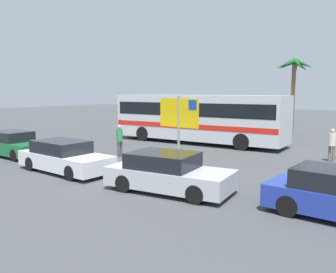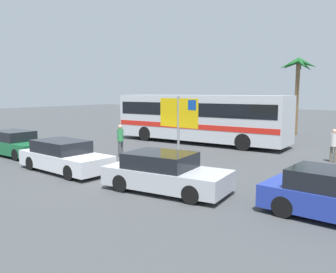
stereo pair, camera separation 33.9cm
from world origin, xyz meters
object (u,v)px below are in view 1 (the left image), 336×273
car_white (64,157)px  car_green (13,144)px  car_silver (168,173)px  bus_front_coach (197,116)px  ferry_sign (180,116)px  pedestrian_crossing_lot (332,142)px  pedestrian_by_bus (120,138)px

car_white → car_green: bearing=174.2°
car_white → car_silver: size_ratio=1.05×
bus_front_coach → car_silver: size_ratio=2.64×
ferry_sign → pedestrian_crossing_lot: ferry_sign is taller
car_silver → ferry_sign: bearing=111.2°
car_green → pedestrian_by_bus: bearing=34.5°
car_silver → car_white: bearing=175.1°
car_silver → pedestrian_crossing_lot: bearing=61.2°
ferry_sign → car_silver: bearing=-55.9°
ferry_sign → car_green: ferry_sign is taller
pedestrian_crossing_lot → pedestrian_by_bus: bearing=-58.6°
ferry_sign → car_green: 9.27m
bus_front_coach → pedestrian_by_bus: bearing=-97.9°
car_white → bus_front_coach: bearing=91.4°
ferry_sign → pedestrian_crossing_lot: size_ratio=1.98×
car_silver → bus_front_coach: bearing=109.0°
car_silver → car_green: (-10.49, 0.94, -0.00)m
pedestrian_by_bus → ferry_sign: bearing=-169.8°
pedestrian_crossing_lot → car_green: bearing=-56.8°
ferry_sign → car_green: bearing=-154.9°
bus_front_coach → pedestrian_crossing_lot: 8.80m
ferry_sign → car_silver: 4.37m
car_green → car_silver: bearing=-2.1°
car_white → pedestrian_crossing_lot: 12.57m
pedestrian_crossing_lot → bus_front_coach: bearing=-98.0°
ferry_sign → car_green: size_ratio=0.72×
car_silver → pedestrian_by_bus: bearing=140.3°
ferry_sign → pedestrian_by_bus: ferry_sign is taller
bus_front_coach → pedestrian_by_bus: 6.80m
car_white → car_green: size_ratio=1.05×
pedestrian_by_bus → pedestrian_crossing_lot: 10.58m
car_silver → car_green: size_ratio=1.00×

